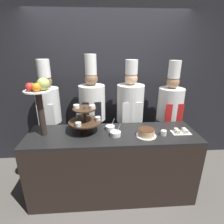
{
  "coord_description": "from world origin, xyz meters",
  "views": [
    {
      "loc": [
        -0.14,
        -1.65,
        1.95
      ],
      "look_at": [
        0.0,
        0.41,
        1.19
      ],
      "focal_mm": 28.0,
      "sensor_mm": 36.0,
      "label": 1
    }
  ],
  "objects_px": {
    "fruit_pedestal": "(39,95)",
    "cake_round": "(146,133)",
    "cake_square_tray": "(181,131)",
    "chef_center_right": "(130,113)",
    "serving_bowl_far": "(110,128)",
    "chef_center_left": "(93,113)",
    "cup_white": "(164,133)",
    "chef_right": "(169,114)",
    "chef_left": "(50,114)",
    "tiered_stand": "(85,118)",
    "serving_bowl_near": "(115,134)"
  },
  "relations": [
    {
      "from": "tiered_stand",
      "to": "fruit_pedestal",
      "type": "distance_m",
      "value": 0.59
    },
    {
      "from": "fruit_pedestal",
      "to": "cake_round",
      "type": "bearing_deg",
      "value": -5.08
    },
    {
      "from": "cake_round",
      "to": "chef_left",
      "type": "xyz_separation_m",
      "value": [
        -1.33,
        0.68,
        0.01
      ]
    },
    {
      "from": "fruit_pedestal",
      "to": "chef_left",
      "type": "relative_size",
      "value": 0.39
    },
    {
      "from": "chef_left",
      "to": "chef_center_left",
      "type": "distance_m",
      "value": 0.66
    },
    {
      "from": "serving_bowl_far",
      "to": "chef_right",
      "type": "bearing_deg",
      "value": 25.76
    },
    {
      "from": "serving_bowl_near",
      "to": "serving_bowl_far",
      "type": "height_order",
      "value": "serving_bowl_near"
    },
    {
      "from": "chef_left",
      "to": "chef_right",
      "type": "xyz_separation_m",
      "value": [
        1.88,
        -0.0,
        -0.04
      ]
    },
    {
      "from": "tiered_stand",
      "to": "chef_right",
      "type": "relative_size",
      "value": 0.23
    },
    {
      "from": "cake_round",
      "to": "chef_right",
      "type": "relative_size",
      "value": 0.14
    },
    {
      "from": "cake_round",
      "to": "serving_bowl_near",
      "type": "relative_size",
      "value": 1.58
    },
    {
      "from": "cake_square_tray",
      "to": "chef_right",
      "type": "distance_m",
      "value": 0.63
    },
    {
      "from": "fruit_pedestal",
      "to": "chef_left",
      "type": "height_order",
      "value": "chef_left"
    },
    {
      "from": "cake_round",
      "to": "chef_left",
      "type": "height_order",
      "value": "chef_left"
    },
    {
      "from": "cake_square_tray",
      "to": "chef_left",
      "type": "bearing_deg",
      "value": 160.76
    },
    {
      "from": "cup_white",
      "to": "chef_left",
      "type": "xyz_separation_m",
      "value": [
        -1.55,
        0.67,
        0.02
      ]
    },
    {
      "from": "tiered_stand",
      "to": "serving_bowl_far",
      "type": "height_order",
      "value": "tiered_stand"
    },
    {
      "from": "fruit_pedestal",
      "to": "chef_center_left",
      "type": "height_order",
      "value": "chef_center_left"
    },
    {
      "from": "serving_bowl_near",
      "to": "chef_center_right",
      "type": "distance_m",
      "value": 0.71
    },
    {
      "from": "tiered_stand",
      "to": "cake_round",
      "type": "xyz_separation_m",
      "value": [
        0.74,
        -0.16,
        -0.14
      ]
    },
    {
      "from": "cake_round",
      "to": "cup_white",
      "type": "height_order",
      "value": "cake_round"
    },
    {
      "from": "cake_round",
      "to": "cup_white",
      "type": "xyz_separation_m",
      "value": [
        0.22,
        0.01,
        -0.01
      ]
    },
    {
      "from": "chef_center_left",
      "to": "serving_bowl_far",
      "type": "bearing_deg",
      "value": -62.57
    },
    {
      "from": "cake_round",
      "to": "cup_white",
      "type": "relative_size",
      "value": 3.61
    },
    {
      "from": "fruit_pedestal",
      "to": "cake_round",
      "type": "height_order",
      "value": "fruit_pedestal"
    },
    {
      "from": "serving_bowl_far",
      "to": "chef_right",
      "type": "distance_m",
      "value": 1.08
    },
    {
      "from": "serving_bowl_near",
      "to": "serving_bowl_far",
      "type": "distance_m",
      "value": 0.19
    },
    {
      "from": "chef_center_left",
      "to": "chef_right",
      "type": "height_order",
      "value": "chef_center_left"
    },
    {
      "from": "cup_white",
      "to": "cake_round",
      "type": "bearing_deg",
      "value": -178.68
    },
    {
      "from": "tiered_stand",
      "to": "cake_square_tray",
      "type": "xyz_separation_m",
      "value": [
        1.21,
        -0.11,
        -0.17
      ]
    },
    {
      "from": "fruit_pedestal",
      "to": "chef_center_left",
      "type": "distance_m",
      "value": 0.92
    },
    {
      "from": "cake_round",
      "to": "cake_square_tray",
      "type": "xyz_separation_m",
      "value": [
        0.46,
        0.05,
        -0.03
      ]
    },
    {
      "from": "serving_bowl_near",
      "to": "chef_center_left",
      "type": "xyz_separation_m",
      "value": [
        -0.3,
        0.65,
        0.03
      ]
    },
    {
      "from": "fruit_pedestal",
      "to": "cake_round",
      "type": "relative_size",
      "value": 2.85
    },
    {
      "from": "serving_bowl_near",
      "to": "chef_left",
      "type": "distance_m",
      "value": 1.16
    },
    {
      "from": "fruit_pedestal",
      "to": "cake_square_tray",
      "type": "relative_size",
      "value": 3.05
    },
    {
      "from": "serving_bowl_near",
      "to": "chef_center_left",
      "type": "height_order",
      "value": "chef_center_left"
    },
    {
      "from": "cake_round",
      "to": "chef_right",
      "type": "height_order",
      "value": "chef_right"
    },
    {
      "from": "cake_square_tray",
      "to": "chef_center_right",
      "type": "relative_size",
      "value": 0.13
    },
    {
      "from": "cup_white",
      "to": "serving_bowl_far",
      "type": "height_order",
      "value": "serving_bowl_far"
    },
    {
      "from": "chef_center_right",
      "to": "serving_bowl_near",
      "type": "bearing_deg",
      "value": -113.63
    },
    {
      "from": "serving_bowl_far",
      "to": "chef_center_left",
      "type": "bearing_deg",
      "value": 117.43
    },
    {
      "from": "tiered_stand",
      "to": "chef_left",
      "type": "xyz_separation_m",
      "value": [
        -0.59,
        0.52,
        -0.13
      ]
    },
    {
      "from": "fruit_pedestal",
      "to": "chef_right",
      "type": "bearing_deg",
      "value": 17.69
    },
    {
      "from": "serving_bowl_near",
      "to": "chef_right",
      "type": "distance_m",
      "value": 1.13
    },
    {
      "from": "chef_center_right",
      "to": "chef_right",
      "type": "height_order",
      "value": "chef_center_right"
    },
    {
      "from": "serving_bowl_near",
      "to": "cake_round",
      "type": "bearing_deg",
      "value": -4.81
    },
    {
      "from": "cup_white",
      "to": "chef_right",
      "type": "bearing_deg",
      "value": 64.03
    },
    {
      "from": "cup_white",
      "to": "cake_square_tray",
      "type": "distance_m",
      "value": 0.25
    },
    {
      "from": "cake_square_tray",
      "to": "chef_left",
      "type": "height_order",
      "value": "chef_left"
    }
  ]
}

